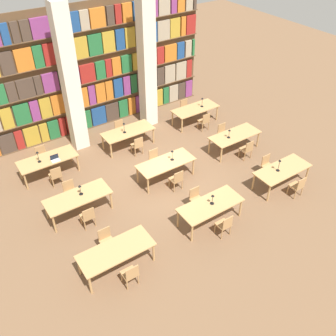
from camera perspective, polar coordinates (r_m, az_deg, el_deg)
name	(u,v)px	position (r m, az deg, el deg)	size (l,w,h in m)	color
ground_plane	(164,179)	(14.54, -0.59, -1.64)	(40.00, 40.00, 0.00)	brown
bookshelf_bank	(99,70)	(17.16, -10.50, 14.45)	(10.43, 0.35, 5.50)	brown
pillar_left	(70,81)	(15.43, -14.72, 12.68)	(0.61, 0.61, 6.00)	silver
pillar_center	(147,62)	(16.77, -3.24, 15.84)	(0.61, 0.61, 6.00)	silver
reading_table_0	(116,252)	(11.16, -7.91, -12.52)	(2.22, 0.93, 0.78)	tan
chair_0	(130,274)	(10.92, -5.74, -15.79)	(0.42, 0.40, 0.87)	tan
chair_1	(106,240)	(11.81, -9.36, -10.78)	(0.42, 0.40, 0.87)	tan
reading_table_1	(210,206)	(12.45, 6.48, -5.76)	(2.22, 0.93, 0.78)	tan
chair_2	(225,225)	(12.23, 8.62, -8.54)	(0.42, 0.40, 0.87)	tan
chair_3	(196,198)	(13.02, 4.32, -4.64)	(0.42, 0.40, 0.87)	tan
desk_lamp_0	(213,198)	(12.25, 6.81, -4.51)	(0.14, 0.14, 0.40)	black
reading_table_2	(282,171)	(14.44, 17.03, -0.38)	(2.22, 0.93, 0.78)	tan
chair_4	(298,186)	(14.28, 19.15, -2.59)	(0.42, 0.40, 0.87)	tan
chair_5	(267,165)	(14.96, 14.89, 0.44)	(0.42, 0.40, 0.87)	tan
desk_lamp_1	(279,163)	(14.07, 16.61, 0.70)	(0.14, 0.14, 0.50)	black
reading_table_3	(78,198)	(13.01, -13.58, -4.49)	(2.22, 0.93, 0.78)	tan
chair_6	(88,216)	(12.63, -12.12, -7.20)	(0.42, 0.40, 0.87)	tan
chair_7	(70,191)	(13.71, -14.67, -3.44)	(0.42, 0.40, 0.87)	tan
desk_lamp_2	(80,188)	(12.85, -13.26, -3.01)	(0.14, 0.14, 0.40)	black
reading_table_4	(166,164)	(14.14, -0.35, 0.64)	(2.22, 0.93, 0.78)	tan
chair_8	(177,179)	(13.79, 1.33, -1.71)	(0.42, 0.40, 0.87)	tan
chair_9	(155,159)	(14.78, -2.00, 1.36)	(0.42, 0.40, 0.87)	tan
desk_lamp_3	(172,153)	(14.04, 0.65, 2.24)	(0.14, 0.14, 0.44)	black
reading_table_5	(235,136)	(15.97, 10.14, 4.80)	(2.22, 0.93, 0.78)	tan
chair_10	(247,149)	(15.68, 11.93, 2.85)	(0.42, 0.40, 0.87)	tan
chair_11	(223,133)	(16.56, 8.38, 5.34)	(0.42, 0.40, 0.87)	tan
desk_lamp_4	(229,132)	(15.55, 9.31, 5.42)	(0.14, 0.14, 0.40)	black
reading_table_6	(48,160)	(15.05, -17.87, 1.13)	(2.22, 0.93, 0.78)	tan
chair_12	(56,175)	(14.58, -16.74, -1.06)	(0.42, 0.40, 0.87)	tan
chair_13	(42,156)	(15.78, -18.61, 1.79)	(0.42, 0.40, 0.87)	tan
desk_lamp_5	(38,155)	(14.75, -19.24, 1.91)	(0.14, 0.14, 0.48)	black
laptop	(55,159)	(14.80, -16.80, 1.27)	(0.32, 0.22, 0.21)	silver
reading_table_7	(128,132)	(16.06, -6.12, 5.42)	(2.22, 0.93, 0.78)	tan
chair_14	(137,145)	(15.64, -4.68, 3.51)	(0.42, 0.40, 0.87)	tan
chair_15	(120,129)	(16.77, -7.27, 5.88)	(0.42, 0.40, 0.87)	tan
desk_lamp_6	(124,126)	(15.76, -6.72, 6.39)	(0.14, 0.14, 0.48)	black
reading_table_8	(195,110)	(17.74, 4.18, 8.87)	(2.22, 0.93, 0.78)	tan
chair_16	(204,121)	(17.33, 5.57, 7.16)	(0.42, 0.40, 0.87)	tan
chair_17	(185,108)	(18.36, 2.64, 9.16)	(0.42, 0.40, 0.87)	tan
desk_lamp_7	(202,101)	(17.72, 5.24, 10.20)	(0.14, 0.14, 0.47)	black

